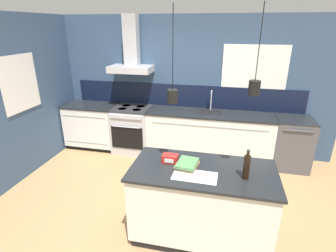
{
  "coord_description": "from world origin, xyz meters",
  "views": [
    {
      "loc": [
        0.79,
        -2.91,
        2.41
      ],
      "look_at": [
        0.01,
        0.52,
        1.05
      ],
      "focal_mm": 28.0,
      "sensor_mm": 36.0,
      "label": 1
    }
  ],
  "objects_px": {
    "dishwasher": "(291,143)",
    "red_supply_box": "(170,158)",
    "book_stack": "(187,164)",
    "bottle_on_island": "(247,167)",
    "oven_range": "(133,129)"
  },
  "relations": [
    {
      "from": "bottle_on_island",
      "to": "book_stack",
      "type": "bearing_deg",
      "value": 171.14
    },
    {
      "from": "dishwasher",
      "to": "red_supply_box",
      "type": "relative_size",
      "value": 5.03
    },
    {
      "from": "dishwasher",
      "to": "book_stack",
      "type": "distance_m",
      "value": 2.6
    },
    {
      "from": "oven_range",
      "to": "bottle_on_island",
      "type": "distance_m",
      "value": 3.0
    },
    {
      "from": "dishwasher",
      "to": "bottle_on_island",
      "type": "xyz_separation_m",
      "value": [
        -0.93,
        -2.12,
        0.59
      ]
    },
    {
      "from": "dishwasher",
      "to": "red_supply_box",
      "type": "distance_m",
      "value": 2.69
    },
    {
      "from": "dishwasher",
      "to": "book_stack",
      "type": "xyz_separation_m",
      "value": [
        -1.56,
        -2.03,
        0.49
      ]
    },
    {
      "from": "oven_range",
      "to": "red_supply_box",
      "type": "height_order",
      "value": "red_supply_box"
    },
    {
      "from": "oven_range",
      "to": "book_stack",
      "type": "xyz_separation_m",
      "value": [
        1.41,
        -2.02,
        0.49
      ]
    },
    {
      "from": "bottle_on_island",
      "to": "dishwasher",
      "type": "bearing_deg",
      "value": 66.33
    },
    {
      "from": "oven_range",
      "to": "bottle_on_island",
      "type": "bearing_deg",
      "value": -46.07
    },
    {
      "from": "oven_range",
      "to": "book_stack",
      "type": "bearing_deg",
      "value": -55.07
    },
    {
      "from": "book_stack",
      "to": "dishwasher",
      "type": "bearing_deg",
      "value": 52.38
    },
    {
      "from": "oven_range",
      "to": "red_supply_box",
      "type": "xyz_separation_m",
      "value": [
        1.2,
        -1.95,
        0.5
      ]
    },
    {
      "from": "oven_range",
      "to": "book_stack",
      "type": "distance_m",
      "value": 2.51
    }
  ]
}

